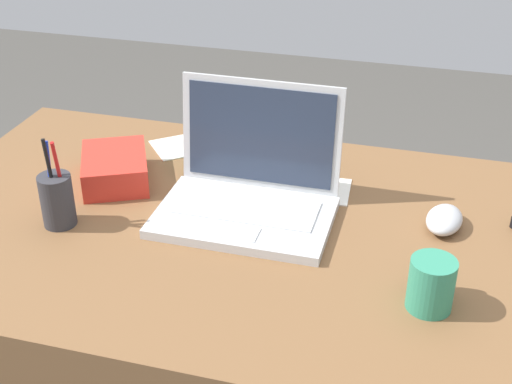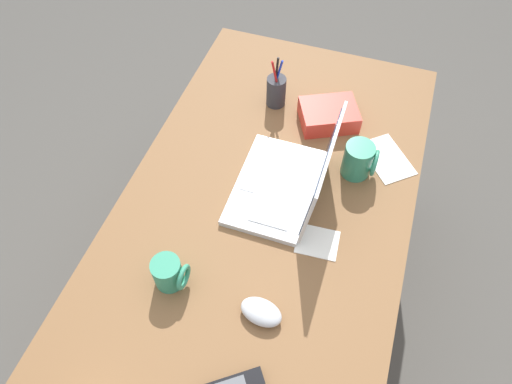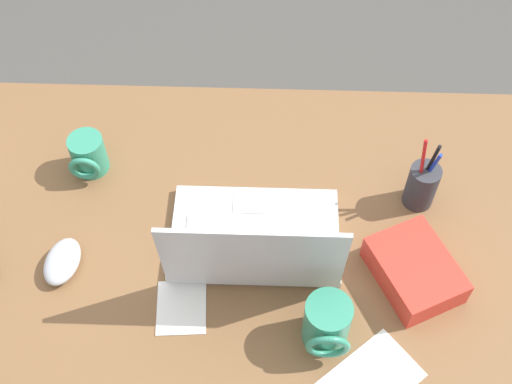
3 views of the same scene
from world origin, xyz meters
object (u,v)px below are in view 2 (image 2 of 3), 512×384
coffee_mug_white (169,273)px  snack_bag (329,115)px  laptop (290,182)px  pen_holder (276,91)px  coffee_mug_tall (359,160)px  computer_mouse (261,312)px

coffee_mug_white → snack_bag: coffee_mug_white is taller
laptop → snack_bag: 0.30m
pen_holder → snack_bag: size_ratio=1.03×
coffee_mug_tall → pen_holder: pen_holder is taller
laptop → computer_mouse: size_ratio=3.20×
laptop → pen_holder: size_ratio=1.85×
laptop → snack_bag: laptop is taller
laptop → coffee_mug_white: bearing=-29.8°
coffee_mug_tall → snack_bag: 0.21m
computer_mouse → laptop: bearing=-165.9°
laptop → coffee_mug_tall: (-0.13, 0.16, 0.01)m
pen_holder → laptop: bearing=23.1°
pen_holder → snack_bag: pen_holder is taller
laptop → pen_holder: (-0.33, -0.14, 0.00)m
snack_bag → coffee_mug_tall: bearing=36.4°
laptop → coffee_mug_white: laptop is taller
coffee_mug_tall → pen_holder: bearing=-123.0°
computer_mouse → snack_bag: 0.66m
coffee_mug_white → coffee_mug_tall: coffee_mug_tall is taller
computer_mouse → snack_bag: snack_bag is taller
pen_holder → snack_bag: bearing=80.9°
laptop → coffee_mug_tall: 0.21m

